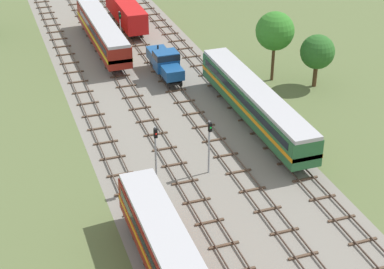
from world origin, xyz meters
TOP-DOWN VIEW (x-y plane):
  - ground_plane at (0.00, 56.00)m, footprint 480.00×480.00m
  - ballast_bed at (0.00, 56.00)m, footprint 18.96×176.00m
  - track_far_left at (-7.48, 57.00)m, footprint 2.40×126.00m
  - track_left at (-2.49, 57.00)m, footprint 2.40×126.00m
  - track_centre_left at (2.49, 57.00)m, footprint 2.40×126.00m
  - track_centre at (7.48, 57.00)m, footprint 2.40×126.00m
  - passenger_coach_centre_near at (7.48, 36.43)m, footprint 2.96×22.00m
  - shunter_loco_centre_left_mid at (2.49, 50.51)m, footprint 2.74×8.46m
  - diesel_railcar_left_midfar at (-2.49, 61.79)m, footprint 2.96×20.50m
  - freight_boxcar_centre_left_far at (2.50, 69.46)m, footprint 2.87×14.00m
  - signal_post_nearest at (-4.99, 28.61)m, footprint 0.28×0.47m
  - signal_post_near at (0.00, 29.32)m, footprint 0.28×0.47m
  - signal_post_mid at (0.00, 62.23)m, footprint 0.28×0.47m
  - lineside_tree_1 at (17.85, 42.63)m, footprint 3.87×3.87m
  - lineside_tree_3 at (14.03, 45.79)m, footprint 4.39×4.39m

SIDE VIEW (x-z plane):
  - ground_plane at x=0.00m, z-range 0.00..0.00m
  - ballast_bed at x=0.00m, z-range 0.00..0.01m
  - track_far_left at x=-7.48m, z-range -0.01..0.28m
  - track_left at x=-2.49m, z-range -0.01..0.28m
  - track_centre_left at x=2.49m, z-range -0.01..0.28m
  - track_centre at x=7.48m, z-range -0.01..0.28m
  - shunter_loco_centre_left_mid at x=2.49m, z-range 0.46..3.56m
  - freight_boxcar_centre_left_far at x=2.50m, z-range 0.65..4.25m
  - diesel_railcar_left_midfar at x=-2.49m, z-range 0.70..4.50m
  - passenger_coach_centre_near at x=7.48m, z-range 0.71..4.51m
  - signal_post_mid at x=0.00m, z-range 0.67..5.41m
  - signal_post_near at x=0.00m, z-range 0.71..5.84m
  - signal_post_nearest at x=-4.99m, z-range 0.76..6.59m
  - lineside_tree_1 at x=17.85m, z-range 1.09..7.19m
  - lineside_tree_3 at x=14.03m, z-range 1.86..10.03m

